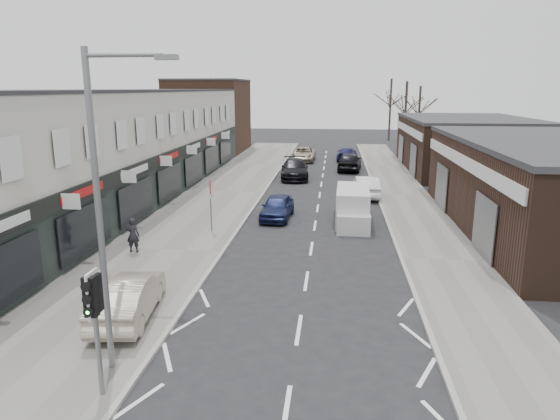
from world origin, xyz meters
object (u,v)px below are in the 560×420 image
(parked_car_left_b, at_px, (295,169))
(parked_car_right_b, at_px, (350,161))
(white_van, at_px, (352,207))
(parked_car_right_c, at_px, (347,154))
(pedestrian, at_px, (133,235))
(sedan_on_pavement, at_px, (128,297))
(street_lamp, at_px, (104,199))
(traffic_light, at_px, (94,305))
(parked_car_left_a, at_px, (277,207))
(warning_sign, at_px, (211,191))
(parked_car_right_a, at_px, (366,187))
(parked_car_left_c, at_px, (303,154))

(parked_car_left_b, height_order, parked_car_right_b, parked_car_right_b)
(white_van, bearing_deg, parked_car_right_c, 90.86)
(pedestrian, distance_m, parked_car_right_b, 26.56)
(sedan_on_pavement, relative_size, parked_car_right_b, 0.88)
(street_lamp, height_order, parked_car_left_b, street_lamp)
(traffic_light, relative_size, street_lamp, 0.39)
(traffic_light, relative_size, white_van, 0.63)
(pedestrian, height_order, parked_car_left_a, pedestrian)
(street_lamp, distance_m, parked_car_right_c, 40.73)
(parked_car_left_b, bearing_deg, pedestrian, -110.05)
(parked_car_right_b, bearing_deg, parked_car_left_a, 80.99)
(pedestrian, relative_size, parked_car_left_b, 0.29)
(warning_sign, relative_size, parked_car_right_c, 0.58)
(pedestrian, bearing_deg, sedan_on_pavement, 106.70)
(parked_car_left_b, distance_m, parked_car_right_b, 6.46)
(parked_car_left_a, height_order, parked_car_right_a, parked_car_right_a)
(sedan_on_pavement, xyz_separation_m, parked_car_left_c, (3.20, 36.35, -0.12))
(street_lamp, bearing_deg, traffic_light, -84.12)
(white_van, bearing_deg, pedestrian, -145.34)
(white_van, bearing_deg, traffic_light, -109.55)
(traffic_light, xyz_separation_m, parked_car_right_c, (6.60, 41.20, -1.74))
(parked_car_left_c, bearing_deg, parked_car_right_b, -49.63)
(traffic_light, distance_m, street_lamp, 2.52)
(sedan_on_pavement, distance_m, parked_car_left_b, 26.47)
(traffic_light, relative_size, parked_car_right_b, 0.64)
(street_lamp, relative_size, parked_car_left_a, 2.03)
(parked_car_left_a, height_order, parked_car_right_b, parked_car_right_b)
(pedestrian, bearing_deg, traffic_light, 104.02)
(warning_sign, distance_m, parked_car_left_b, 16.61)
(parked_car_right_a, xyz_separation_m, parked_car_right_c, (-0.95, 17.49, -0.04))
(pedestrian, bearing_deg, parked_car_left_c, -104.87)
(white_van, bearing_deg, parked_car_left_b, 108.78)
(warning_sign, distance_m, parked_car_right_a, 12.85)
(pedestrian, bearing_deg, street_lamp, 105.58)
(parked_car_right_a, bearing_deg, parked_car_right_b, -87.76)
(parked_car_left_c, bearing_deg, parked_car_left_b, -89.28)
(white_van, relative_size, parked_car_right_b, 1.02)
(traffic_light, height_order, parked_car_left_a, traffic_light)
(traffic_light, bearing_deg, warning_sign, 93.10)
(street_lamp, relative_size, sedan_on_pavement, 1.89)
(parked_car_left_c, relative_size, parked_car_right_b, 1.03)
(parked_car_left_c, relative_size, parked_car_right_c, 1.07)
(traffic_light, relative_size, parked_car_left_b, 0.58)
(pedestrian, xyz_separation_m, parked_car_right_b, (10.13, 24.55, -0.08))
(traffic_light, xyz_separation_m, parked_car_left_b, (2.15, 30.31, -1.63))
(street_lamp, height_order, parked_car_right_b, street_lamp)
(parked_car_left_a, xyz_separation_m, parked_car_right_a, (5.35, 6.39, 0.04))
(pedestrian, distance_m, parked_car_right_c, 32.46)
(street_lamp, xyz_separation_m, warning_sign, (-0.63, 12.80, -2.42))
(parked_car_right_a, bearing_deg, parked_car_right_c, -88.91)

